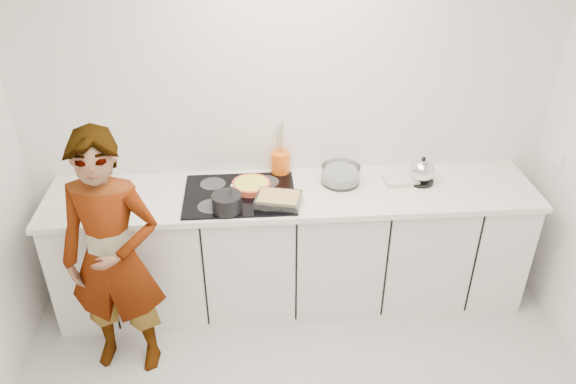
{
  "coord_description": "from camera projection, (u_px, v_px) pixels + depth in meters",
  "views": [
    {
      "loc": [
        -0.27,
        -1.87,
        2.83
      ],
      "look_at": [
        -0.05,
        1.05,
        1.05
      ],
      "focal_mm": 35.0,
      "sensor_mm": 36.0,
      "label": 1
    }
  ],
  "objects": [
    {
      "name": "wall_back",
      "position": [
        289.0,
        118.0,
        3.77
      ],
      "size": [
        3.6,
        0.0,
        2.6
      ],
      "primitive_type": "cube",
      "color": "white",
      "rests_on": "ground"
    },
    {
      "name": "base_cabinets",
      "position": [
        293.0,
        249.0,
        3.94
      ],
      "size": [
        3.2,
        0.58,
        0.87
      ],
      "primitive_type": "cube",
      "color": "silver",
      "rests_on": "floor"
    },
    {
      "name": "countertop",
      "position": [
        293.0,
        194.0,
        3.71
      ],
      "size": [
        3.24,
        0.64,
        0.04
      ],
      "primitive_type": "cube",
      "color": "white",
      "rests_on": "base_cabinets"
    },
    {
      "name": "hob",
      "position": [
        240.0,
        195.0,
        3.65
      ],
      "size": [
        0.72,
        0.54,
        0.01
      ],
      "primitive_type": "cube",
      "color": "black",
      "rests_on": "countertop"
    },
    {
      "name": "tart_dish",
      "position": [
        251.0,
        185.0,
        3.7
      ],
      "size": [
        0.28,
        0.28,
        0.04
      ],
      "color": "#C74A2C",
      "rests_on": "hob"
    },
    {
      "name": "saucepan",
      "position": [
        227.0,
        202.0,
        3.46
      ],
      "size": [
        0.23,
        0.23,
        0.18
      ],
      "color": "black",
      "rests_on": "hob"
    },
    {
      "name": "baking_dish",
      "position": [
        279.0,
        199.0,
        3.54
      ],
      "size": [
        0.32,
        0.27,
        0.05
      ],
      "color": "silver",
      "rests_on": "hob"
    },
    {
      "name": "mixing_bowl",
      "position": [
        341.0,
        175.0,
        3.77
      ],
      "size": [
        0.31,
        0.31,
        0.12
      ],
      "color": "silver",
      "rests_on": "countertop"
    },
    {
      "name": "tea_towel",
      "position": [
        400.0,
        180.0,
        3.8
      ],
      "size": [
        0.23,
        0.18,
        0.04
      ],
      "primitive_type": "cube",
      "rotation": [
        0.0,
        0.0,
        0.08
      ],
      "color": "white",
      "rests_on": "countertop"
    },
    {
      "name": "kettle",
      "position": [
        422.0,
        172.0,
        3.76
      ],
      "size": [
        0.21,
        0.21,
        0.2
      ],
      "color": "black",
      "rests_on": "countertop"
    },
    {
      "name": "utensil_crock",
      "position": [
        281.0,
        163.0,
        3.87
      ],
      "size": [
        0.13,
        0.13,
        0.16
      ],
      "primitive_type": "cylinder",
      "rotation": [
        0.0,
        0.0,
        -0.03
      ],
      "color": "orange",
      "rests_on": "countertop"
    },
    {
      "name": "cook",
      "position": [
        113.0,
        259.0,
        3.25
      ],
      "size": [
        0.64,
        0.46,
        1.62
      ],
      "primitive_type": "imported",
      "rotation": [
        0.0,
        0.0,
        -0.13
      ],
      "color": "silver",
      "rests_on": "floor"
    }
  ]
}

